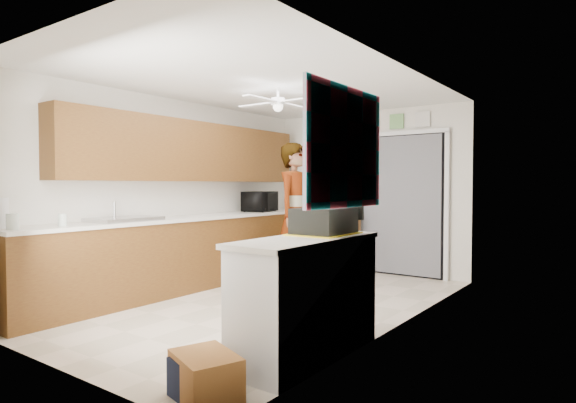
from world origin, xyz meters
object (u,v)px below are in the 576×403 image
Objects in this scene: paper_towel_roll at (1,213)px; navy_crate at (206,379)px; cardboard_box at (206,376)px; man at (296,214)px; microwave at (260,202)px; dog at (308,283)px; suitcase at (324,221)px.

paper_towel_roll reaches higher than navy_crate.
man is at bearing 115.70° from cardboard_box.
microwave is 1.14× the size of dog.
suitcase is 1.59m from cardboard_box.
cardboard_box is (2.69, 0.05, -0.94)m from paper_towel_roll.
suitcase reaches higher than cardboard_box.
dog reaches higher than cardboard_box.
cardboard_box is 1.12× the size of navy_crate.
microwave is 3.67m from paper_towel_roll.
microwave is at bearing 136.70° from suitcase.
paper_towel_roll reaches higher than cardboard_box.
suitcase is at bearing 86.93° from cardboard_box.
paper_towel_roll is 3.07m from suitcase.
microwave is 1.10m from man.
navy_crate is (0.00, 0.00, -0.02)m from cardboard_box.
man is at bearing 115.70° from navy_crate.
navy_crate is (2.53, -3.62, -0.97)m from microwave.
navy_crate is at bearing -155.04° from man.
navy_crate is at bearing 1.07° from paper_towel_roll.
cardboard_box is 0.24× the size of man.
suitcase is 0.27× the size of man.
microwave is at bearing 65.44° from man.
microwave reaches higher than navy_crate.
man is (-1.53, 3.18, 0.84)m from navy_crate.
navy_crate is (2.69, 0.05, -0.96)m from paper_towel_roll.
cardboard_box is at bearing -94.70° from suitcase.
microwave is 1.38× the size of navy_crate.
suitcase is 1.82m from dog.
cardboard_box reaches higher than navy_crate.
suitcase is (2.60, -2.31, -0.05)m from microwave.
suitcase is at bearing 26.15° from paper_towel_roll.
man reaches higher than suitcase.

